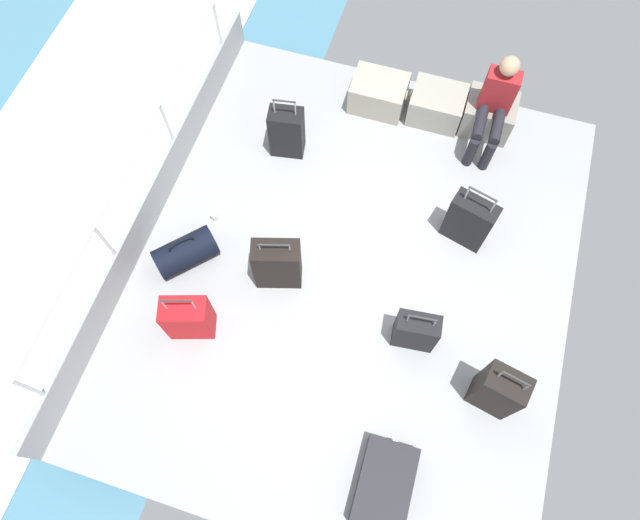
# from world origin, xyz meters

# --- Properties ---
(ground_plane) EXTENTS (4.40, 5.20, 0.06)m
(ground_plane) POSITION_xyz_m (0.00, 0.00, -0.03)
(ground_plane) COLOR #939699
(gunwale_port) EXTENTS (0.06, 5.20, 0.45)m
(gunwale_port) POSITION_xyz_m (-2.17, 0.00, 0.23)
(gunwale_port) COLOR #939699
(gunwale_port) RESTS_ON ground_plane
(railing_port) EXTENTS (0.04, 4.20, 1.02)m
(railing_port) POSITION_xyz_m (-2.17, 0.00, 0.78)
(railing_port) COLOR silver
(railing_port) RESTS_ON ground_plane
(sea_wake) EXTENTS (12.00, 12.00, 0.01)m
(sea_wake) POSITION_xyz_m (-3.60, 0.00, -0.34)
(sea_wake) COLOR teal
(sea_wake) RESTS_ON ground_plane
(cargo_crate_0) EXTENTS (0.65, 0.47, 0.38)m
(cargo_crate_0) POSITION_xyz_m (-0.30, 2.13, 0.19)
(cargo_crate_0) COLOR #9E9989
(cargo_crate_0) RESTS_ON ground_plane
(cargo_crate_1) EXTENTS (0.62, 0.48, 0.38)m
(cargo_crate_1) POSITION_xyz_m (0.37, 2.17, 0.19)
(cargo_crate_1) COLOR gray
(cargo_crate_1) RESTS_ON ground_plane
(cargo_crate_2) EXTENTS (0.58, 0.47, 0.42)m
(cargo_crate_2) POSITION_xyz_m (0.96, 2.20, 0.21)
(cargo_crate_2) COLOR gray
(cargo_crate_2) RESTS_ON ground_plane
(passenger_seated) EXTENTS (0.34, 0.66, 1.12)m
(passenger_seated) POSITION_xyz_m (0.96, 2.01, 0.59)
(passenger_seated) COLOR maroon
(passenger_seated) RESTS_ON ground_plane
(suitcase_0) EXTENTS (0.41, 0.32, 0.88)m
(suitcase_0) POSITION_xyz_m (1.56, -0.87, 0.36)
(suitcase_0) COLOR black
(suitcase_0) RESTS_ON ground_plane
(suitcase_1) EXTENTS (0.47, 0.74, 0.23)m
(suitcase_1) POSITION_xyz_m (0.83, -1.89, 0.11)
(suitcase_1) COLOR black
(suitcase_1) RESTS_ON ground_plane
(suitcase_2) EXTENTS (0.49, 0.32, 0.87)m
(suitcase_2) POSITION_xyz_m (1.00, 0.73, 0.33)
(suitcase_2) COLOR black
(suitcase_2) RESTS_ON ground_plane
(suitcase_3) EXTENTS (0.41, 0.25, 0.68)m
(suitcase_3) POSITION_xyz_m (0.76, -0.52, 0.27)
(suitcase_3) COLOR black
(suitcase_3) RESTS_ON ground_plane
(suitcase_4) EXTENTS (0.50, 0.35, 0.78)m
(suitcase_4) POSITION_xyz_m (-0.68, -0.29, 0.34)
(suitcase_4) COLOR black
(suitcase_4) RESTS_ON ground_plane
(suitcase_5) EXTENTS (0.40, 0.29, 0.83)m
(suitcase_5) POSITION_xyz_m (-1.10, 1.22, 0.32)
(suitcase_5) COLOR black
(suitcase_5) RESTS_ON ground_plane
(suitcase_6) EXTENTS (0.48, 0.37, 0.77)m
(suitcase_6) POSITION_xyz_m (-1.31, -1.04, 0.28)
(suitcase_6) COLOR red
(suitcase_6) RESTS_ON ground_plane
(duffel_bag) EXTENTS (0.65, 0.67, 0.46)m
(duffel_bag) POSITION_xyz_m (-1.64, -0.38, 0.16)
(duffel_bag) COLOR black
(duffel_bag) RESTS_ON ground_plane
(paper_cup) EXTENTS (0.08, 0.08, 0.10)m
(paper_cup) POSITION_xyz_m (-1.56, 0.15, 0.05)
(paper_cup) COLOR white
(paper_cup) RESTS_ON ground_plane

